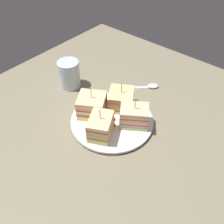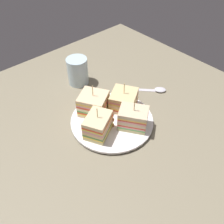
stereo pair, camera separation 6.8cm
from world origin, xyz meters
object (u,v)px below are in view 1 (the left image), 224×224
plate (112,120)px  spoon (148,86)px  sandwich_wedge_2 (101,126)px  sandwich_wedge_1 (92,106)px  sandwich_wedge_3 (134,116)px  drinking_glass (70,76)px  sandwich_wedge_0 (121,99)px

plate → spoon: bearing=3.1°
sandwich_wedge_2 → sandwich_wedge_1: bearing=31.4°
sandwich_wedge_1 → sandwich_wedge_3: 12.61cm
sandwich_wedge_1 → spoon: size_ratio=0.85×
plate → sandwich_wedge_1: 7.29cm
spoon → drinking_glass: bearing=174.5°
sandwich_wedge_0 → plate: bearing=-17.0°
plate → sandwich_wedge_3: (2.72, -5.71, 3.47)cm
sandwich_wedge_2 → spoon: 27.33cm
plate → drinking_glass: size_ratio=2.58×
plate → sandwich_wedge_1: bearing=106.4°
sandwich_wedge_1 → sandwich_wedge_2: 8.55cm
sandwich_wedge_3 → spoon: size_ratio=0.80×
spoon → drinking_glass: size_ratio=1.32×
sandwich_wedge_1 → spoon: sandwich_wedge_1 is taller
sandwich_wedge_1 → sandwich_wedge_0: bearing=29.0°
plate → spoon: plate is taller
sandwich_wedge_2 → plate: bearing=-16.1°
sandwich_wedge_2 → drinking_glass: 25.91cm
sandwich_wedge_3 → drinking_glass: (1.66, 28.10, -0.14)cm
sandwich_wedge_1 → sandwich_wedge_2: sandwich_wedge_1 is taller
plate → sandwich_wedge_0: sandwich_wedge_0 is taller
sandwich_wedge_0 → sandwich_wedge_1: bearing=-61.0°
spoon → drinking_glass: 27.08cm
spoon → sandwich_wedge_1: bearing=-145.5°
sandwich_wedge_1 → sandwich_wedge_3: (4.50, -11.78, -0.15)cm
spoon → sandwich_wedge_3: bearing=-112.4°
sandwich_wedge_0 → sandwich_wedge_3: sandwich_wedge_3 is taller
plate → sandwich_wedge_2: bearing=-168.5°
spoon → drinking_glass: (-16.38, 21.25, 3.65)cm
sandwich_wedge_1 → drinking_glass: (6.16, 16.32, -0.29)cm
sandwich_wedge_3 → spoon: (18.04, 6.85, -3.79)cm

